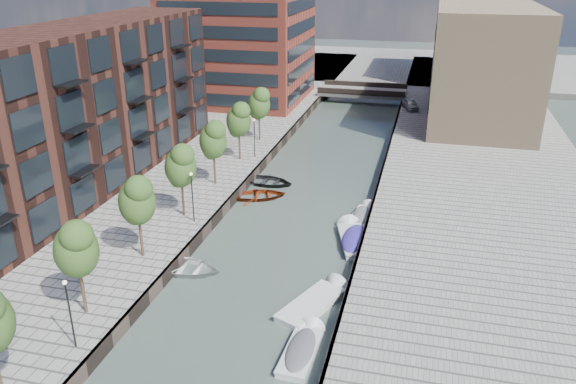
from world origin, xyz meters
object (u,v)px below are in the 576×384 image
at_px(tree_4, 213,139).
at_px(sloop_3, 186,272).
at_px(tree_6, 259,103).
at_px(motorboat_1, 303,348).
at_px(car, 410,104).
at_px(bridge, 363,92).
at_px(tree_5, 239,119).
at_px(tree_1, 76,247).
at_px(sloop_4, 267,184).
at_px(sloop_2, 260,198).
at_px(tree_2, 137,199).
at_px(tree_3, 180,165).
at_px(motorboat_3, 353,238).
at_px(motorboat_4, 363,216).
at_px(motorboat_2, 318,301).

distance_m(tree_4, sloop_3, 15.09).
xyz_separation_m(tree_6, motorboat_1, (12.92, -34.09, -5.11)).
relative_size(motorboat_1, car, 1.19).
xyz_separation_m(bridge, tree_5, (-8.50, -33.00, 3.92)).
relative_size(tree_1, motorboat_1, 1.23).
bearing_deg(sloop_4, bridge, -0.11).
relative_size(sloop_2, sloop_3, 0.94).
bearing_deg(tree_4, tree_2, -90.00).
bearing_deg(tree_6, car, 49.16).
bearing_deg(tree_3, motorboat_3, 2.95).
bearing_deg(sloop_2, car, -41.12).
bearing_deg(motorboat_3, tree_2, -150.72).
relative_size(tree_4, sloop_3, 1.16).
relative_size(bridge, tree_4, 2.18).
xyz_separation_m(motorboat_1, car, (3.08, 52.60, 1.50)).
height_order(tree_1, motorboat_4, tree_1).
distance_m(bridge, motorboat_4, 42.25).
xyz_separation_m(tree_4, motorboat_4, (13.94, -1.88, -5.12)).
height_order(motorboat_1, car, car).
distance_m(tree_2, tree_3, 7.00).
bearing_deg(tree_3, bridge, 79.75).
bearing_deg(tree_2, sloop_3, 3.97).
height_order(sloop_3, motorboat_4, motorboat_4).
bearing_deg(bridge, tree_1, -97.93).
height_order(tree_2, tree_6, same).
xyz_separation_m(sloop_3, car, (12.90, 46.29, 1.69)).
xyz_separation_m(motorboat_2, motorboat_3, (0.93, 8.98, 0.12)).
distance_m(sloop_4, motorboat_1, 25.12).
bearing_deg(motorboat_2, tree_6, 113.65).
xyz_separation_m(tree_3, sloop_3, (3.10, -6.78, -5.31)).
relative_size(tree_3, sloop_2, 1.24).
distance_m(motorboat_2, car, 47.92).
bearing_deg(bridge, motorboat_1, -85.79).
xyz_separation_m(tree_1, sloop_2, (4.28, 20.97, -5.31)).
bearing_deg(tree_3, motorboat_1, -45.37).
bearing_deg(tree_6, sloop_2, -73.03).
height_order(sloop_4, motorboat_3, motorboat_3).
relative_size(motorboat_2, car, 1.46).
xyz_separation_m(tree_4, sloop_3, (3.10, -13.78, -5.31)).
distance_m(tree_3, sloop_4, 12.34).
relative_size(sloop_2, motorboat_1, 1.00).
height_order(tree_2, motorboat_4, tree_2).
bearing_deg(sloop_4, tree_3, 165.82).
height_order(sloop_4, motorboat_4, motorboat_4).
distance_m(tree_4, motorboat_3, 15.95).
bearing_deg(car, sloop_3, -122.95).
distance_m(tree_6, sloop_3, 28.46).
xyz_separation_m(tree_5, tree_6, (0.00, 7.00, 0.00)).
distance_m(tree_2, sloop_2, 15.55).
relative_size(tree_6, sloop_2, 1.24).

